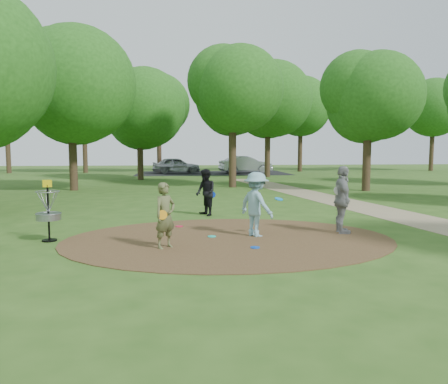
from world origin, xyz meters
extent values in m
plane|color=#2D5119|center=(0.00, 0.00, 0.00)|extent=(100.00, 100.00, 0.00)
cylinder|color=#47301C|center=(0.00, 0.00, 0.01)|extent=(8.40, 8.40, 0.02)
cube|color=#8C7A5B|center=(6.50, 2.00, 0.01)|extent=(7.55, 39.89, 0.01)
cube|color=black|center=(2.00, 30.00, 0.00)|extent=(14.00, 8.00, 0.01)
imported|color=brown|center=(-1.58, -0.82, 0.77)|extent=(0.67, 0.65, 1.54)
cylinder|color=orange|center=(-1.64, -0.98, 0.81)|extent=(0.22, 0.04, 0.22)
imported|color=#7EAEBC|center=(0.75, 0.31, 0.85)|extent=(1.14, 1.27, 1.70)
cylinder|color=#0B7CCB|center=(1.34, 0.26, 0.99)|extent=(0.30, 0.30, 0.08)
imported|color=black|center=(-0.33, 4.07, 0.81)|extent=(0.87, 0.96, 1.62)
cylinder|color=#0C35CE|center=(-0.09, 4.12, 0.72)|extent=(0.23, 0.12, 0.22)
imported|color=gray|center=(3.14, 0.45, 0.93)|extent=(0.55, 1.12, 1.85)
cylinder|color=silver|center=(2.98, 0.42, 1.18)|extent=(0.23, 0.12, 0.22)
cylinder|color=#19CCB4|center=(-0.42, 0.31, 0.03)|extent=(0.22, 0.22, 0.02)
cylinder|color=blue|center=(0.48, -1.07, 0.03)|extent=(0.22, 0.22, 0.02)
cylinder|color=red|center=(-1.26, 1.88, 0.03)|extent=(0.22, 0.22, 0.02)
imported|color=#989B9F|center=(-1.36, 29.81, 0.75)|extent=(4.62, 2.40, 1.50)
imported|color=#97999E|center=(5.10, 29.59, 0.81)|extent=(5.09, 2.40, 1.61)
cylinder|color=black|center=(-4.50, 0.30, 0.68)|extent=(0.05, 0.05, 1.35)
cylinder|color=black|center=(-4.50, 0.30, 0.02)|extent=(0.36, 0.36, 0.04)
cylinder|color=gray|center=(-4.50, 0.30, 0.62)|extent=(0.60, 0.60, 0.16)
torus|color=gray|center=(-4.50, 0.30, 0.70)|extent=(0.63, 0.63, 0.03)
torus|color=gray|center=(-4.50, 0.30, 1.25)|extent=(0.58, 0.58, 0.02)
cube|color=yellow|center=(-4.50, 0.30, 1.45)|extent=(0.22, 0.02, 0.18)
cylinder|color=#332316|center=(-7.00, 14.00, 1.90)|extent=(0.44, 0.44, 3.80)
sphere|color=#205015|center=(-7.00, 14.00, 5.53)|extent=(6.29, 6.29, 6.29)
cylinder|color=#332316|center=(2.00, 15.00, 2.09)|extent=(0.44, 0.44, 4.18)
sphere|color=#205015|center=(2.00, 15.00, 5.58)|extent=(5.07, 5.07, 5.07)
cylinder|color=#332316|center=(9.00, 12.00, 1.80)|extent=(0.44, 0.44, 3.61)
sphere|color=#205015|center=(9.00, 12.00, 4.91)|extent=(4.72, 4.72, 4.72)
cylinder|color=#332316|center=(-4.00, 22.00, 1.71)|extent=(0.44, 0.44, 3.42)
sphere|color=#205015|center=(-4.00, 22.00, 5.04)|extent=(5.89, 5.89, 5.89)
cylinder|color=#332316|center=(6.00, 24.00, 2.19)|extent=(0.44, 0.44, 4.37)
sphere|color=#205015|center=(6.00, 24.00, 6.05)|extent=(6.09, 6.09, 6.09)
camera|label=1|loc=(-1.30, -10.86, 2.31)|focal=35.00mm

